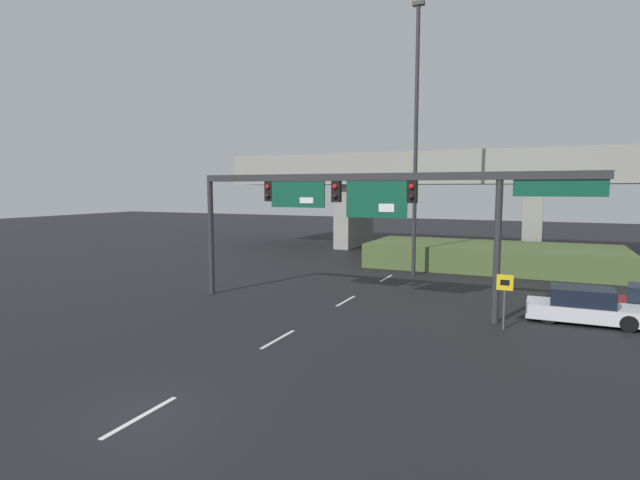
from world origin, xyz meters
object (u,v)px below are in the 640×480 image
Objects in this scene: parked_sedan_near_right at (585,307)px; speed_limit_sign at (505,293)px; highway_light_pole_near at (416,136)px; signal_gantry at (363,198)px.

speed_limit_sign is at bearing -139.84° from parked_sedan_near_right.
speed_limit_sign is 0.13× the size of highway_light_pole_near.
highway_light_pole_near is 14.31m from parked_sedan_near_right.
parked_sedan_near_right is at bearing 10.14° from signal_gantry.
signal_gantry is at bearing -169.64° from parked_sedan_near_right.
highway_light_pole_near is 3.66× the size of parked_sedan_near_right.
speed_limit_sign is 0.49× the size of parked_sedan_near_right.
highway_light_pole_near reaches higher than speed_limit_sign.
parked_sedan_near_right is (8.91, -7.94, -7.89)m from highway_light_pole_near.
signal_gantry is 8.12× the size of speed_limit_sign.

